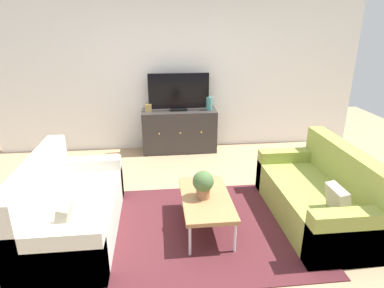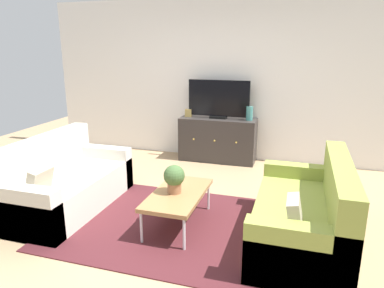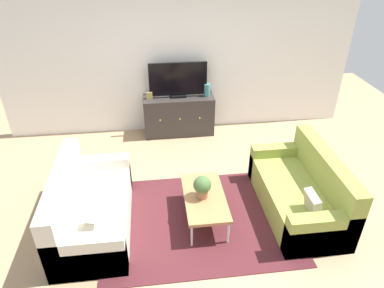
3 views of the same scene
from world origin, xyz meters
name	(u,v)px [view 3 (image 3 of 3)]	position (x,y,z in m)	size (l,w,h in m)	color
ground_plane	(197,212)	(0.00, 0.00, 0.00)	(10.00, 10.00, 0.00)	tan
wall_back	(179,60)	(0.00, 2.55, 1.35)	(6.40, 0.12, 2.70)	white
area_rug	(199,219)	(0.00, -0.15, 0.01)	(2.50, 1.90, 0.01)	#4C1E23
couch_left_side	(87,210)	(-1.44, -0.10, 0.29)	(0.87, 1.70, 0.87)	beige
couch_right_side	(303,193)	(1.44, -0.10, 0.29)	(0.87, 1.70, 0.87)	olive
coffee_table	(205,198)	(0.07, -0.13, 0.36)	(0.53, 1.01, 0.39)	#A37547
potted_plant	(202,186)	(0.04, -0.14, 0.56)	(0.23, 0.23, 0.31)	#936042
tv_console	(179,115)	(-0.05, 2.27, 0.37)	(1.29, 0.47, 0.74)	#332D2B
flat_screen_tv	(178,80)	(-0.05, 2.29, 1.06)	(1.04, 0.16, 0.64)	black
glass_vase	(207,90)	(0.48, 2.27, 0.86)	(0.11, 0.11, 0.23)	teal
mantel_clock	(149,95)	(-0.57, 2.27, 0.81)	(0.11, 0.07, 0.13)	tan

